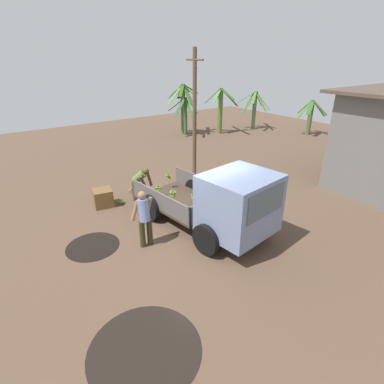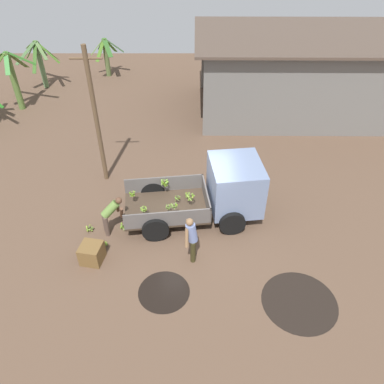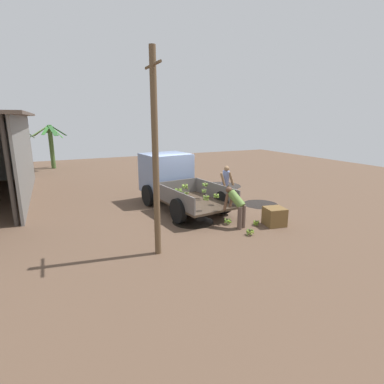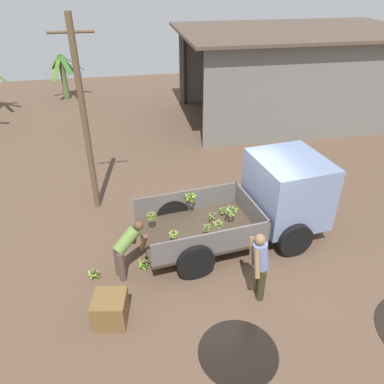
{
  "view_description": "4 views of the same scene",
  "coord_description": "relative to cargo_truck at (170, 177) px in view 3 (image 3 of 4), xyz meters",
  "views": [
    {
      "loc": [
        6.58,
        -5.01,
        4.99
      ],
      "look_at": [
        -0.56,
        0.17,
        0.96
      ],
      "focal_mm": 28.0,
      "sensor_mm": 36.0,
      "label": 1
    },
    {
      "loc": [
        -0.09,
        -9.82,
        9.0
      ],
      "look_at": [
        -0.09,
        0.18,
        1.1
      ],
      "focal_mm": 35.0,
      "sensor_mm": 36.0,
      "label": 2
    },
    {
      "loc": [
        -10.85,
        4.92,
        3.62
      ],
      "look_at": [
        -0.96,
        0.2,
        0.91
      ],
      "focal_mm": 28.0,
      "sensor_mm": 36.0,
      "label": 3
    },
    {
      "loc": [
        -2.58,
        -7.27,
        6.17
      ],
      "look_at": [
        -0.95,
        1.16,
        0.97
      ],
      "focal_mm": 35.0,
      "sensor_mm": 36.0,
      "label": 4
    }
  ],
  "objects": [
    {
      "name": "wooden_crate_0",
      "position": [
        -4.21,
        -2.2,
        -0.82
      ],
      "size": [
        0.76,
        0.76,
        0.63
      ],
      "primitive_type": "cube",
      "rotation": [
        0.0,
        0.0,
        2.96
      ],
      "color": "brown",
      "rests_on": "ground"
    },
    {
      "name": "cargo_truck",
      "position": [
        0.0,
        0.0,
        0.0
      ],
      "size": [
        4.86,
        2.64,
        2.12
      ],
      "rotation": [
        0.0,
        0.0,
        0.12
      ],
      "color": "#3F3125",
      "rests_on": "ground"
    },
    {
      "name": "banana_bunch_on_ground_2",
      "position": [
        -3.96,
        -1.62,
        -1.02
      ],
      "size": [
        0.25,
        0.25,
        0.2
      ],
      "color": "brown",
      "rests_on": "ground"
    },
    {
      "name": "banana_bunch_on_ground_1",
      "position": [
        -4.6,
        -0.89,
        -1.01
      ],
      "size": [
        0.28,
        0.28,
        0.22
      ],
      "color": "brown",
      "rests_on": "ground"
    },
    {
      "name": "ground",
      "position": [
        -1.01,
        -0.31,
        -1.13
      ],
      "size": [
        36.0,
        36.0,
        0.0
      ],
      "primitive_type": "plane",
      "color": "brown"
    },
    {
      "name": "banana_bunch_on_ground_0",
      "position": [
        -3.44,
        -0.78,
        -1.0
      ],
      "size": [
        0.28,
        0.26,
        0.24
      ],
      "color": "brown",
      "rests_on": "ground"
    },
    {
      "name": "banana_palm_0",
      "position": [
        11.92,
        6.51,
        0.73
      ],
      "size": [
        2.05,
        2.07,
        3.41
      ],
      "color": "#4E5F39",
      "rests_on": "ground"
    },
    {
      "name": "utility_pole",
      "position": [
        -4.58,
        2.18,
        1.6
      ],
      "size": [
        1.09,
        0.17,
        5.3
      ],
      "color": "brown",
      "rests_on": "ground"
    },
    {
      "name": "mud_patch_0",
      "position": [
        -2.69,
        0.21,
        -1.13
      ],
      "size": [
        1.48,
        1.48,
        0.01
      ],
      "primitive_type": "cylinder",
      "color": "black",
      "rests_on": "ground"
    },
    {
      "name": "mud_patch_2",
      "position": [
        1.94,
        -3.77,
        -1.13
      ],
      "size": [
        2.14,
        2.14,
        0.01
      ],
      "primitive_type": "cylinder",
      "color": "black",
      "rests_on": "ground"
    },
    {
      "name": "person_worker_loading",
      "position": [
        -3.78,
        -0.9,
        -0.33
      ],
      "size": [
        0.83,
        0.72,
        1.36
      ],
      "rotation": [
        0.0,
        0.0,
        0.4
      ],
      "color": "brown",
      "rests_on": "ground"
    },
    {
      "name": "banana_palm_5",
      "position": [
        12.44,
        4.42,
        0.59
      ],
      "size": [
        2.52,
        2.56,
        3.16
      ],
      "color": "#45622E",
      "rests_on": "ground"
    },
    {
      "name": "mud_patch_1",
      "position": [
        -1.91,
        -3.42,
        -1.13
      ],
      "size": [
        1.51,
        1.51,
        0.01
      ],
      "primitive_type": "cylinder",
      "color": "black",
      "rests_on": "ground"
    },
    {
      "name": "person_foreground_visitor",
      "position": [
        -1.11,
        -2.12,
        -0.21
      ],
      "size": [
        0.41,
        0.7,
        1.66
      ],
      "rotation": [
        0.0,
        0.0,
        3.09
      ],
      "color": "#342F17",
      "rests_on": "ground"
    }
  ]
}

